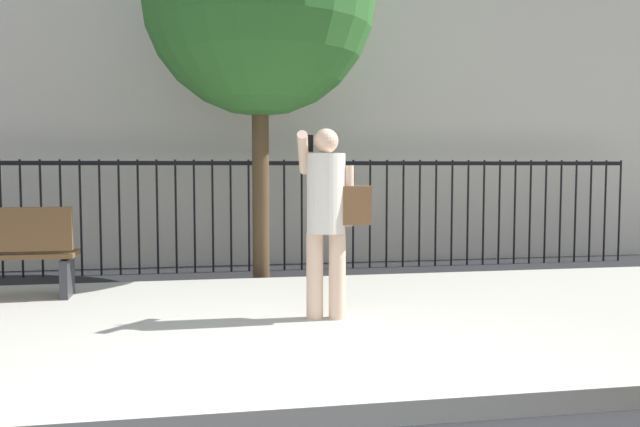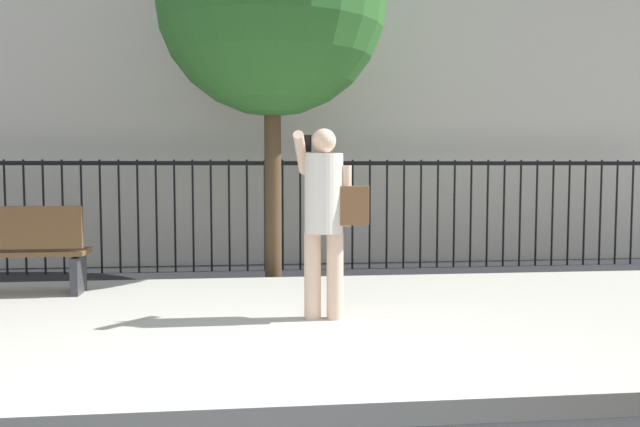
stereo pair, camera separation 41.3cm
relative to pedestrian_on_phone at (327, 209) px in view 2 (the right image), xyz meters
The scene contains 5 objects.
sidewalk 1.20m from the pedestrian_on_phone, behind, with size 28.00×4.40×0.15m, color #B2ADA3.
iron_fence 3.81m from the pedestrian_on_phone, 98.55° to the left, with size 12.03×0.04×1.60m.
pedestrian_on_phone is the anchor object (origin of this frame).
street_bench 3.52m from the pedestrian_on_phone, 156.58° to the left, with size 1.60×0.45×0.95m.
street_tree_mid 3.60m from the pedestrian_on_phone, 97.95° to the left, with size 2.87×2.87×5.00m.
Camera 2 is at (-0.14, -3.68, 1.51)m, focal length 37.36 mm.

